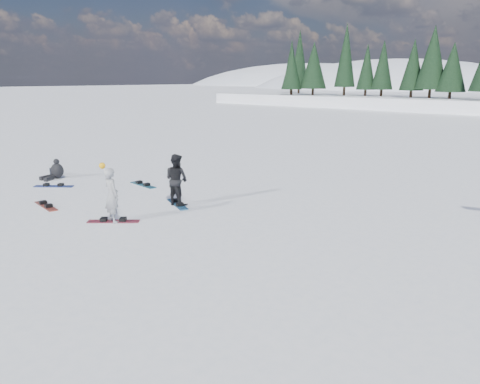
% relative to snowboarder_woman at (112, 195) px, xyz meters
% --- Properties ---
extents(ground, '(420.00, 420.00, 0.00)m').
position_rel_snowboarder_woman_xyz_m(ground, '(-0.41, 1.34, -0.82)').
color(ground, white).
rests_on(ground, ground).
extents(snowboarder_woman, '(0.64, 0.47, 1.75)m').
position_rel_snowboarder_woman_xyz_m(snowboarder_woman, '(0.00, 0.00, 0.00)').
color(snowboarder_woman, '#939498').
rests_on(snowboarder_woman, ground).
extents(snowboarder_man, '(0.90, 0.74, 1.70)m').
position_rel_snowboarder_woman_xyz_m(snowboarder_man, '(-0.09, 2.50, 0.03)').
color(snowboarder_man, black).
rests_on(snowboarder_man, ground).
extents(seated_rider, '(0.74, 1.07, 0.83)m').
position_rel_snowboarder_woman_xyz_m(seated_rider, '(-7.00, 1.79, -0.50)').
color(seated_rider, black).
rests_on(seated_rider, ground).
extents(gear_bag, '(0.52, 0.42, 0.30)m').
position_rel_snowboarder_woman_xyz_m(gear_bag, '(-7.70, 2.04, -0.67)').
color(gear_bag, black).
rests_on(gear_bag, ground).
extents(snowboard_woman, '(1.29, 1.22, 0.03)m').
position_rel_snowboarder_woman_xyz_m(snowboard_woman, '(0.00, 0.00, -0.80)').
color(snowboard_woman, maroon).
rests_on(snowboard_woman, ground).
extents(snowboard_man, '(1.49, 0.83, 0.03)m').
position_rel_snowboarder_woman_xyz_m(snowboard_man, '(-0.09, 2.50, -0.80)').
color(snowboard_man, '#19588B').
rests_on(snowboard_man, ground).
extents(snowboard_loose_a, '(1.32, 1.18, 0.03)m').
position_rel_snowboarder_woman_xyz_m(snowboard_loose_a, '(-5.65, 0.99, -0.80)').
color(snowboard_loose_a, navy).
rests_on(snowboard_loose_a, ground).
extents(snowboard_loose_c, '(1.52, 0.41, 0.03)m').
position_rel_snowboarder_woman_xyz_m(snowboard_loose_c, '(-3.28, 3.45, -0.80)').
color(snowboard_loose_c, '#165E7B').
rests_on(snowboard_loose_c, ground).
extents(snowboard_loose_b, '(1.52, 0.48, 0.03)m').
position_rel_snowboarder_woman_xyz_m(snowboard_loose_b, '(-3.10, -0.55, -0.80)').
color(snowboard_loose_b, '#9C3322').
rests_on(snowboard_loose_b, ground).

